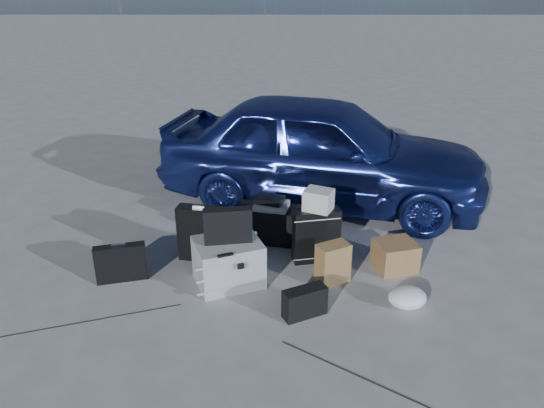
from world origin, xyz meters
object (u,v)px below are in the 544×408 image
Objects in this scene: duffel_bag at (273,224)px; cardboard_box at (395,255)px; pelican_case at (228,262)px; suitcase_right at (316,235)px; suitcase_left at (200,233)px; briefcase at (121,263)px; car at (322,150)px.

duffel_bag is 2.01× the size of cardboard_box.
suitcase_right is (0.86, 0.42, 0.06)m from pelican_case.
suitcase_left is 1.03× the size of suitcase_right.
pelican_case is 1.03× the size of suitcase_left.
briefcase is at bearing -175.17° from cardboard_box.
duffel_bag is at bearing 42.90° from pelican_case.
car reaches higher than cardboard_box.
briefcase is 1.25× the size of cardboard_box.
suitcase_left is (-0.32, 0.45, 0.07)m from pelican_case.
cardboard_box is (0.78, -0.16, -0.14)m from suitcase_right.
car is 2.25m from pelican_case.
suitcase_left is 1.52× the size of cardboard_box.
suitcase_right reaches higher than pelican_case.
suitcase_right is 1.47× the size of cardboard_box.
suitcase_right is 0.74× the size of duffel_bag.
suitcase_right is 0.81m from cardboard_box.
suitcase_right is at bearing -2.67° from briefcase.
cardboard_box is at bearing -14.36° from duffel_bag.
pelican_case is at bearing 167.19° from car.
pelican_case is 1.06× the size of suitcase_right.
suitcase_left reaches higher than duffel_bag.
car reaches higher than suitcase_left.
cardboard_box is (1.22, -0.60, -0.05)m from duffel_bag.
suitcase_right is (1.89, 0.39, 0.10)m from briefcase.
suitcase_right reaches higher than briefcase.
briefcase is 0.85× the size of suitcase_right.
car is 1.59m from suitcase_right.
duffel_bag is (0.74, 0.41, -0.10)m from suitcase_left.
suitcase_left is at bearing 104.67° from pelican_case.
suitcase_left is (-1.35, -1.50, -0.39)m from car.
duffel_bag is (1.45, 0.82, 0.01)m from briefcase.
pelican_case is at bearing -16.17° from briefcase.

